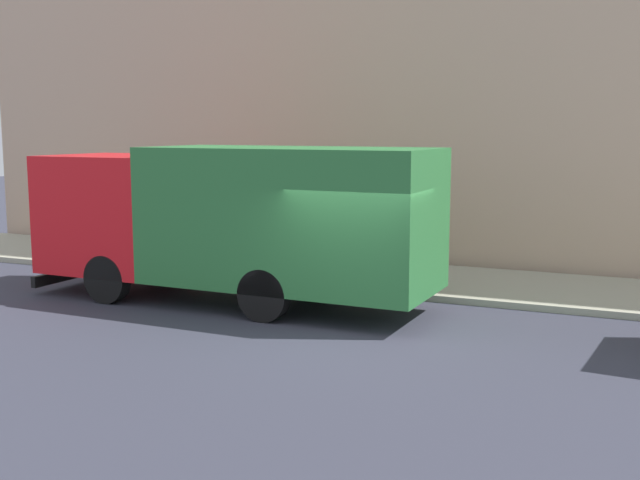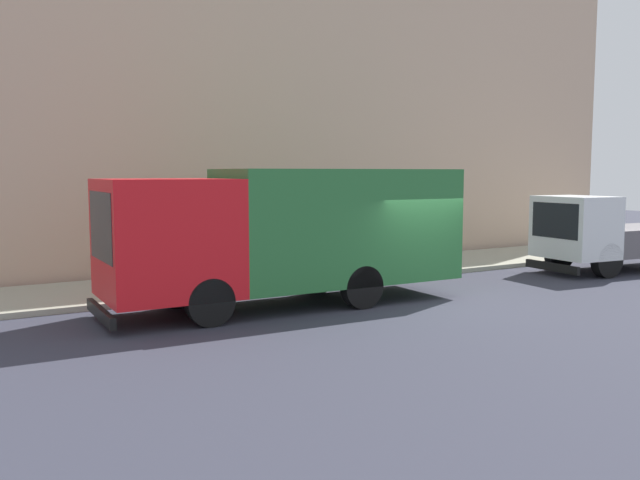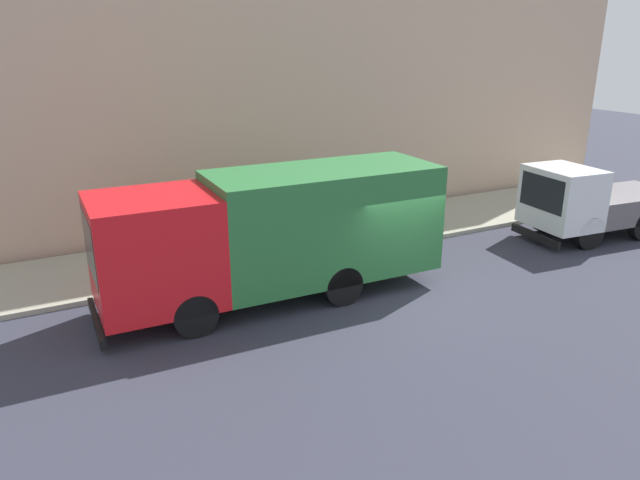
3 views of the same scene
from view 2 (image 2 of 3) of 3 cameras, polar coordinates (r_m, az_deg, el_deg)
name	(u,v)px [view 2 (image 2 of 3)]	position (r m, az deg, el deg)	size (l,w,h in m)	color
ground	(425,302)	(16.36, 9.03, -5.28)	(80.00, 80.00, 0.00)	#323341
sidewalk	(323,273)	(20.25, 0.29, -2.87)	(3.66, 30.00, 0.14)	#A09F8A
building_facade	(287,79)	(22.26, -2.87, 13.66)	(0.50, 30.00, 12.34)	#CBAA8E
large_utility_truck	(290,230)	(15.46, -2.59, 0.86)	(2.60, 8.62, 3.21)	red
small_flatbed_truck	(605,235)	(22.78, 23.32, 0.37)	(2.63, 5.61, 2.41)	white
pedestrian_walking	(217,249)	(18.11, -8.85, -0.74)	(0.45, 0.45, 1.75)	#24222D
pedestrian_standing	(280,248)	(18.66, -3.45, -0.68)	(0.49, 0.49, 1.68)	black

